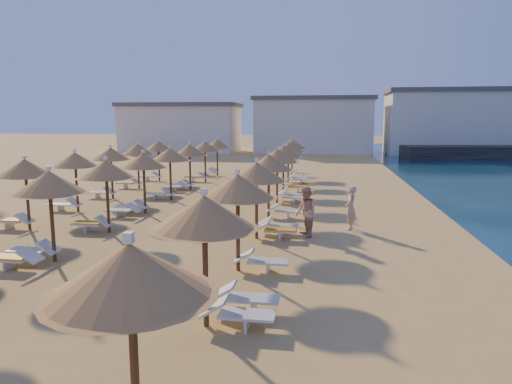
% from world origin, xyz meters
% --- Properties ---
extents(ground, '(220.00, 220.00, 0.00)m').
position_xyz_m(ground, '(0.00, 0.00, 0.00)').
color(ground, tan).
rests_on(ground, ground).
extents(hotel_blocks, '(50.19, 10.25, 8.10)m').
position_xyz_m(hotel_blocks, '(3.75, 45.59, 3.70)').
color(hotel_blocks, silver).
rests_on(hotel_blocks, ground).
extents(parasol_row_east, '(2.31, 35.66, 3.02)m').
position_xyz_m(parasol_row_east, '(1.85, 3.00, 2.47)').
color(parasol_row_east, brown).
rests_on(parasol_row_east, ground).
extents(parasol_row_west, '(2.31, 35.66, 3.02)m').
position_xyz_m(parasol_row_west, '(-4.04, 3.00, 2.47)').
color(parasol_row_west, brown).
rests_on(parasol_row_west, ground).
extents(parasol_row_inland, '(2.31, 24.54, 3.02)m').
position_xyz_m(parasol_row_inland, '(-7.46, 4.85, 2.47)').
color(parasol_row_inland, brown).
rests_on(parasol_row_inland, ground).
extents(loungers, '(12.31, 33.93, 0.66)m').
position_xyz_m(loungers, '(-2.50, 3.22, 0.34)').
color(loungers, silver).
rests_on(loungers, ground).
extents(beachgoer_a, '(0.51, 0.70, 1.77)m').
position_xyz_m(beachgoer_a, '(5.39, 3.07, 0.88)').
color(beachgoer_a, tan).
rests_on(beachgoer_a, ground).
extents(beachgoer_b, '(1.02, 1.13, 1.92)m').
position_xyz_m(beachgoer_b, '(3.65, 1.65, 0.96)').
color(beachgoer_b, tan).
rests_on(beachgoer_b, ground).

